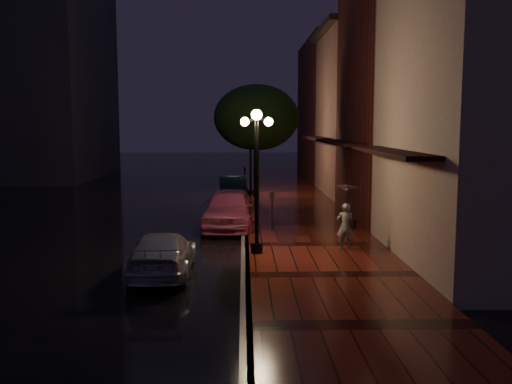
% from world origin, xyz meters
% --- Properties ---
extents(ground, '(120.00, 120.00, 0.00)m').
position_xyz_m(ground, '(0.00, 0.00, 0.00)').
color(ground, black).
rests_on(ground, ground).
extents(sidewalk, '(4.50, 60.00, 0.15)m').
position_xyz_m(sidewalk, '(2.25, 0.00, 0.07)').
color(sidewalk, '#44140C').
rests_on(sidewalk, ground).
extents(curb, '(0.25, 60.00, 0.15)m').
position_xyz_m(curb, '(0.00, 0.00, 0.07)').
color(curb, '#595451').
rests_on(curb, ground).
extents(storefront_near, '(5.00, 8.00, 8.50)m').
position_xyz_m(storefront_near, '(7.00, -6.00, 4.25)').
color(storefront_near, gray).
rests_on(storefront_near, ground).
extents(storefront_mid, '(5.00, 8.00, 11.00)m').
position_xyz_m(storefront_mid, '(7.00, 2.00, 5.50)').
color(storefront_mid, '#511914').
rests_on(storefront_mid, ground).
extents(storefront_far, '(5.00, 8.00, 9.00)m').
position_xyz_m(storefront_far, '(7.00, 10.00, 4.50)').
color(storefront_far, '#8C5951').
rests_on(storefront_far, ground).
extents(storefront_extra, '(5.00, 12.00, 10.00)m').
position_xyz_m(storefront_extra, '(7.00, 20.00, 5.00)').
color(storefront_extra, '#511914').
rests_on(storefront_extra, ground).
extents(streetlamp_near, '(0.96, 0.36, 4.31)m').
position_xyz_m(streetlamp_near, '(0.35, -5.00, 2.60)').
color(streetlamp_near, black).
rests_on(streetlamp_near, sidewalk).
extents(streetlamp_far, '(0.96, 0.36, 4.31)m').
position_xyz_m(streetlamp_far, '(0.35, 9.00, 2.60)').
color(streetlamp_far, black).
rests_on(streetlamp_far, sidewalk).
extents(street_tree, '(4.16, 4.16, 5.80)m').
position_xyz_m(street_tree, '(0.61, 5.99, 4.24)').
color(street_tree, black).
rests_on(street_tree, sidewalk).
extents(pink_car, '(2.13, 4.73, 1.58)m').
position_xyz_m(pink_car, '(-0.60, -0.17, 0.79)').
color(pink_car, '#C45073').
rests_on(pink_car, ground).
extents(navy_car, '(1.61, 4.10, 1.33)m').
position_xyz_m(navy_car, '(-0.60, 7.69, 0.66)').
color(navy_car, black).
rests_on(navy_car, ground).
extents(silver_car, '(1.67, 3.97, 1.14)m').
position_xyz_m(silver_car, '(-2.23, -6.88, 0.57)').
color(silver_car, '#A6A6AE').
rests_on(silver_car, ground).
extents(woman_with_umbrella, '(0.86, 0.87, 2.06)m').
position_xyz_m(woman_with_umbrella, '(3.10, -4.66, 1.51)').
color(woman_with_umbrella, silver).
rests_on(woman_with_umbrella, sidewalk).
extents(parking_meter, '(0.16, 0.14, 1.43)m').
position_xyz_m(parking_meter, '(1.00, -1.43, 1.02)').
color(parking_meter, black).
rests_on(parking_meter, sidewalk).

